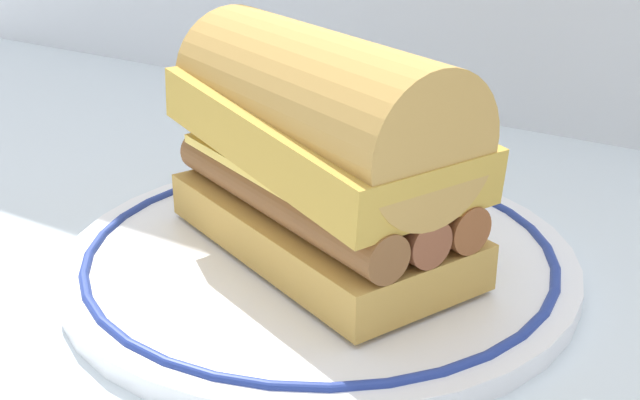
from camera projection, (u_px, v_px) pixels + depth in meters
ground_plane at (360, 275)px, 0.50m from camera, size 1.50×1.50×0.00m
plate at (320, 258)px, 0.50m from camera, size 0.30×0.30×0.01m
sausage_sandwich at (320, 145)px, 0.47m from camera, size 0.21×0.16×0.13m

